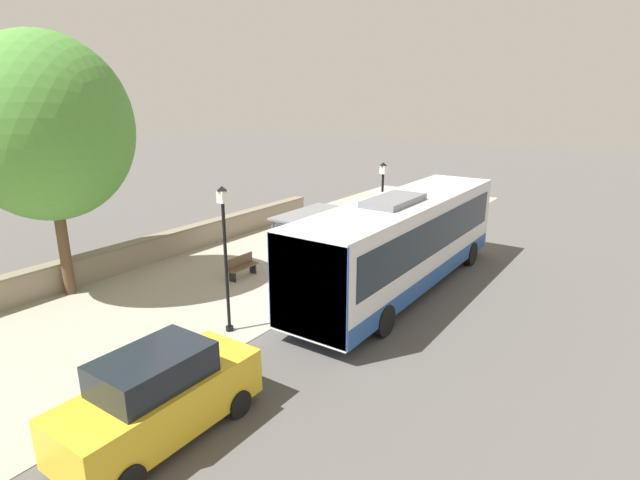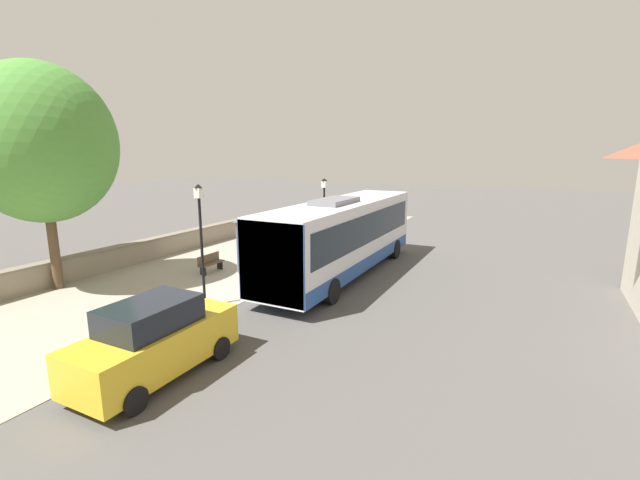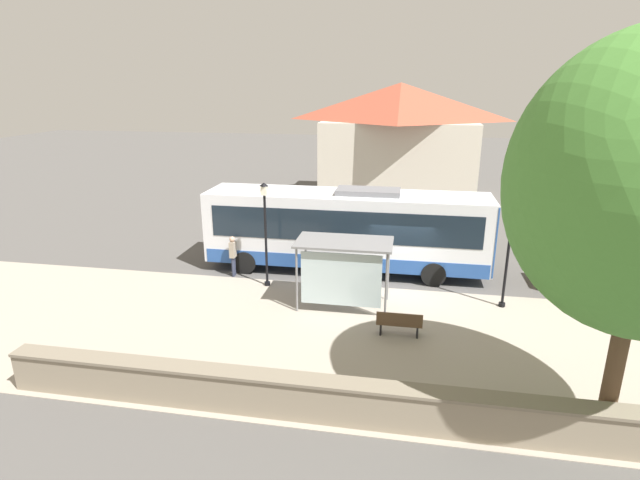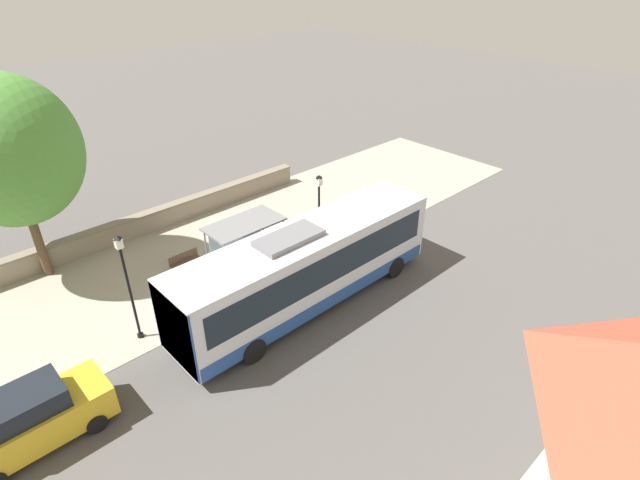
# 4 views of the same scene
# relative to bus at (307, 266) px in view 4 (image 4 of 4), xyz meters

# --- Properties ---
(ground_plane) EXTENTS (120.00, 120.00, 0.00)m
(ground_plane) POSITION_rel_bus_xyz_m (-1.85, -2.39, -1.90)
(ground_plane) COLOR #514F4C
(ground_plane) RESTS_ON ground
(sidewalk_plaza) EXTENTS (9.00, 44.00, 0.02)m
(sidewalk_plaza) POSITION_rel_bus_xyz_m (-6.35, -2.39, -1.89)
(sidewalk_plaza) COLOR #9E9384
(sidewalk_plaza) RESTS_ON ground
(stone_wall) EXTENTS (0.60, 20.00, 1.12)m
(stone_wall) POSITION_rel_bus_xyz_m (-10.40, -2.39, -1.33)
(stone_wall) COLOR gray
(stone_wall) RESTS_ON ground
(bus) EXTENTS (2.74, 12.12, 3.67)m
(bus) POSITION_rel_bus_xyz_m (0.00, 0.00, 0.00)
(bus) COLOR silver
(bus) RESTS_ON ground
(bus_shelter) EXTENTS (1.88, 3.47, 2.53)m
(bus_shelter) POSITION_rel_bus_xyz_m (-3.94, -0.38, 0.23)
(bus_shelter) COLOR slate
(bus_shelter) RESTS_ON ground
(pedestrian) EXTENTS (0.34, 0.23, 1.77)m
(pedestrian) POSITION_rel_bus_xyz_m (-1.62, 4.65, -0.85)
(pedestrian) COLOR #2D3347
(pedestrian) RESTS_ON ground
(bench) EXTENTS (0.40, 1.48, 0.88)m
(bench) POSITION_rel_bus_xyz_m (-5.79, -2.48, -1.43)
(bench) COLOR brown
(bench) RESTS_ON ground
(street_lamp_near) EXTENTS (0.28, 0.28, 4.56)m
(street_lamp_near) POSITION_rel_bus_xyz_m (-2.84, -6.19, 0.79)
(street_lamp_near) COLOR black
(street_lamp_near) RESTS_ON ground
(street_lamp_far) EXTENTS (0.28, 0.28, 4.28)m
(street_lamp_far) POSITION_rel_bus_xyz_m (-2.42, 2.93, 0.64)
(street_lamp_far) COLOR black
(street_lamp_far) RESTS_ON ground
(shade_tree) EXTENTS (5.71, 5.71, 9.12)m
(shade_tree) POSITION_rel_bus_xyz_m (-9.84, -7.32, 4.07)
(shade_tree) COLOR brown
(shade_tree) RESTS_ON ground
(parked_car_behind_bus) EXTENTS (1.88, 4.41, 2.03)m
(parked_car_behind_bus) POSITION_rel_bus_xyz_m (-0.47, -10.61, -0.92)
(parked_car_behind_bus) COLOR gold
(parked_car_behind_bus) RESTS_ON ground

